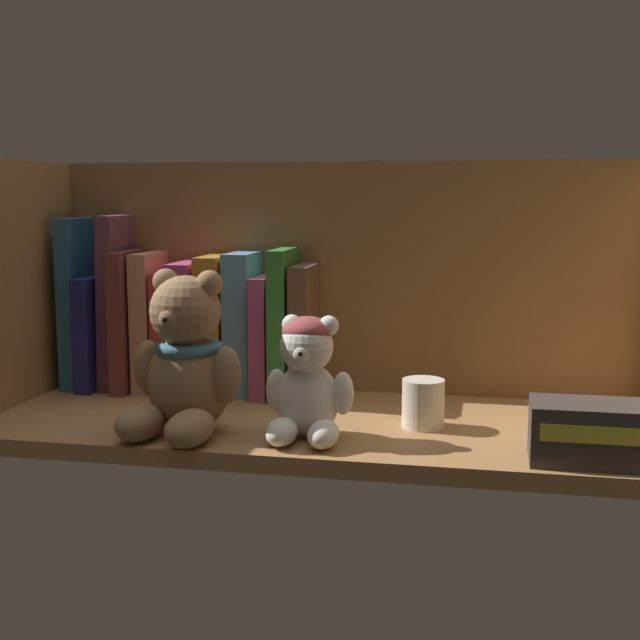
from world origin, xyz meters
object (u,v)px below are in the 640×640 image
(small_product_box, at_px, (588,433))
(book_9, at_px, (269,334))
(book_1, at_px, (103,330))
(book_2, at_px, (119,301))
(teddy_bear_larger, at_px, (185,364))
(book_11, at_px, (307,330))
(book_0, at_px, (83,302))
(pillar_candle, at_px, (423,403))
(book_10, at_px, (287,321))
(book_7, at_px, (219,323))
(book_6, at_px, (194,325))
(book_4, at_px, (154,320))
(book_5, at_px, (173,330))
(book_8, at_px, (245,322))
(book_3, at_px, (136,319))
(teddy_bear_smaller, at_px, (309,381))

(small_product_box, bearing_deg, book_9, 149.59)
(book_1, distance_m, book_2, 0.05)
(teddy_bear_larger, bearing_deg, book_11, 66.23)
(book_0, bearing_deg, pillar_candle, -15.27)
(book_10, bearing_deg, book_7, 180.00)
(book_6, xyz_separation_m, book_9, (0.11, 0.00, -0.01))
(book_0, bearing_deg, book_10, 0.00)
(book_6, bearing_deg, book_4, 180.00)
(book_5, xyz_separation_m, book_6, (0.03, 0.00, 0.01))
(book_5, relative_size, book_8, 0.86)
(book_1, bearing_deg, book_0, 180.00)
(book_10, relative_size, small_product_box, 1.71)
(book_11, distance_m, pillar_candle, 0.22)
(book_1, height_order, teddy_bear_larger, teddy_bear_larger)
(book_5, bearing_deg, book_3, 180.00)
(book_5, bearing_deg, book_4, 180.00)
(book_2, bearing_deg, teddy_bear_smaller, -32.89)
(book_0, bearing_deg, small_product_box, -19.21)
(book_2, height_order, book_9, book_2)
(book_5, xyz_separation_m, book_9, (0.14, 0.00, -0.00))
(book_3, height_order, book_8, same)
(book_0, height_order, book_2, book_2)
(book_10, relative_size, teddy_bear_smaller, 1.44)
(teddy_bear_smaller, xyz_separation_m, small_product_box, (0.29, -0.03, -0.03))
(book_4, xyz_separation_m, book_11, (0.22, 0.00, -0.01))
(book_10, bearing_deg, book_4, 180.00)
(book_1, xyz_separation_m, book_7, (0.17, 0.00, 0.02))
(book_0, bearing_deg, book_1, 0.00)
(pillar_candle, bearing_deg, book_10, 145.48)
(book_5, relative_size, pillar_candle, 2.90)
(book_6, bearing_deg, pillar_candle, -22.30)
(book_7, height_order, small_product_box, book_7)
(book_1, height_order, book_7, book_7)
(teddy_bear_larger, bearing_deg, book_2, 129.53)
(book_4, height_order, small_product_box, book_4)
(book_4, xyz_separation_m, book_8, (0.13, 0.00, 0.00))
(book_5, xyz_separation_m, pillar_candle, (0.36, -0.13, -0.05))
(book_4, xyz_separation_m, book_5, (0.03, 0.00, -0.01))
(small_product_box, bearing_deg, pillar_candle, 150.70)
(book_4, distance_m, book_9, 0.16)
(book_6, xyz_separation_m, book_7, (0.04, 0.00, 0.00))
(book_5, bearing_deg, book_7, 0.00)
(book_9, relative_size, book_11, 0.91)
(book_3, distance_m, teddy_bear_larger, 0.26)
(pillar_candle, bearing_deg, book_0, 164.73)
(book_8, xyz_separation_m, teddy_bear_smaller, (0.13, -0.20, -0.03))
(teddy_bear_larger, bearing_deg, pillar_candle, 16.75)
(book_9, bearing_deg, pillar_candle, -31.27)
(book_2, bearing_deg, book_10, 0.00)
(book_9, distance_m, teddy_bear_smaller, 0.23)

